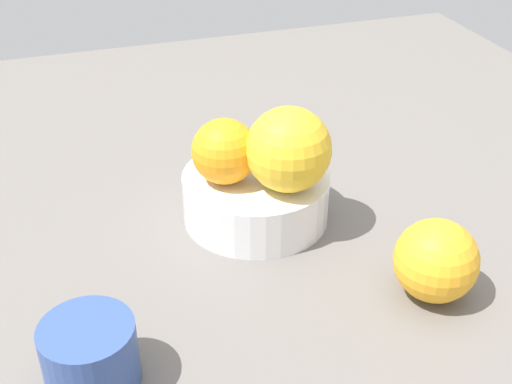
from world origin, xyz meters
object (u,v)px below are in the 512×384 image
object	(u,v)px
orange_in_bowl_0	(223,150)
ceramic_cup	(90,356)
orange_in_bowl_1	(289,150)
orange_loose_0	(436,261)
fruit_bowl	(256,197)

from	to	relation	value
orange_in_bowl_0	ceramic_cup	bearing A→B (deg)	139.04
orange_in_bowl_0	orange_in_bowl_1	world-z (taller)	orange_in_bowl_1
orange_in_bowl_1	ceramic_cup	size ratio (longest dim) A/B	1.16
orange_in_bowl_1	orange_loose_0	size ratio (longest dim) A/B	1.12
orange_in_bowl_1	ceramic_cup	distance (cm)	26.12
fruit_bowl	orange_in_bowl_0	xyz separation A→B (cm)	(0.40, 3.21, 5.89)
orange_loose_0	orange_in_bowl_1	bearing A→B (deg)	33.24
orange_in_bowl_1	orange_loose_0	bearing A→B (deg)	-146.76
orange_in_bowl_0	orange_in_bowl_1	size ratio (longest dim) A/B	0.79
orange_in_bowl_0	orange_loose_0	xyz separation A→B (cm)	(-16.80, -14.14, -4.61)
fruit_bowl	orange_in_bowl_0	bearing A→B (deg)	82.95
fruit_bowl	orange_in_bowl_0	world-z (taller)	orange_in_bowl_0
orange_in_bowl_0	ceramic_cup	xyz separation A→B (cm)	(-17.82, 15.46, -5.51)
orange_in_bowl_1	fruit_bowl	bearing A→B (deg)	35.58
orange_in_bowl_1	orange_loose_0	distance (cm)	16.83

